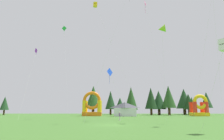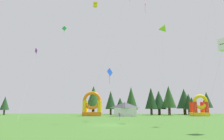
{
  "view_description": "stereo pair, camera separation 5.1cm",
  "coord_description": "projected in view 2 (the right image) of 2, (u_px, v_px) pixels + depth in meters",
  "views": [
    {
      "loc": [
        0.41,
        -29.33,
        2.26
      ],
      "look_at": [
        0.0,
        9.3,
        9.33
      ],
      "focal_mm": 33.43,
      "sensor_mm": 36.0,
      "label": 1
    },
    {
      "loc": [
        0.46,
        -29.33,
        2.26
      ],
      "look_at": [
        0.0,
        9.3,
        9.33
      ],
      "focal_mm": 33.43,
      "sensor_mm": 36.0,
      "label": 2
    }
  ],
  "objects": [
    {
      "name": "tree_row_6",
      "position": [
        159.0,
        100.0,
        72.27
      ],
      "size": [
        4.97,
        4.97,
        8.3
      ],
      "color": "#4C331E",
      "rests_on": "ground_plane"
    },
    {
      "name": "inflatable_blue_arch",
      "position": [
        92.0,
        107.0,
        61.63
      ],
      "size": [
        5.51,
        4.03,
        7.13
      ],
      "color": "orange",
      "rests_on": "ground_plane"
    },
    {
      "name": "kite_lime_delta",
      "position": [
        162.0,
        29.0,
        35.25
      ],
      "size": [
        1.67,
        3.9,
        16.19
      ],
      "color": "#8CD826",
      "rests_on": "ground_plane"
    },
    {
      "name": "festival_tent",
      "position": [
        125.0,
        109.0,
        59.24
      ],
      "size": [
        6.22,
        3.15,
        3.89
      ],
      "color": "silver",
      "rests_on": "ground_plane"
    },
    {
      "name": "inflatable_red_slide",
      "position": [
        199.0,
        108.0,
        60.82
      ],
      "size": [
        4.47,
        4.18,
        6.18
      ],
      "color": "yellow",
      "rests_on": "ground_plane"
    },
    {
      "name": "kite_white_box",
      "position": [
        224.0,
        45.0,
        20.82
      ],
      "size": [
        2.51,
        3.04,
        9.08
      ],
      "color": "white",
      "rests_on": "ground_plane"
    },
    {
      "name": "tree_row_1",
      "position": [
        93.0,
        97.0,
        74.11
      ],
      "size": [
        5.14,
        5.14,
        10.12
      ],
      "color": "#4C331E",
      "rests_on": "ground_plane"
    },
    {
      "name": "tree_row_11",
      "position": [
        207.0,
        100.0,
        69.65
      ],
      "size": [
        3.69,
        3.69,
        7.62
      ],
      "color": "#4C331E",
      "rests_on": "ground_plane"
    },
    {
      "name": "tree_row_10",
      "position": [
        192.0,
        103.0,
        70.58
      ],
      "size": [
        3.17,
        3.17,
        5.98
      ],
      "color": "#4C331E",
      "rests_on": "ground_plane"
    },
    {
      "name": "tree_row_4",
      "position": [
        131.0,
        98.0,
        70.13
      ],
      "size": [
        4.33,
        4.33,
        9.34
      ],
      "color": "#4C331E",
      "rests_on": "ground_plane"
    },
    {
      "name": "ground_plane",
      "position": [
        111.0,
        125.0,
        28.45
      ],
      "size": [
        120.0,
        120.0,
        0.0
      ],
      "primitive_type": "plane",
      "color": "#3D6B28"
    },
    {
      "name": "kite_pink_diamond",
      "position": [
        145.0,
        6.0,
        41.53
      ],
      "size": [
        4.81,
        2.11,
        23.19
      ],
      "color": "#EA599E",
      "rests_on": "ground_plane"
    },
    {
      "name": "kite_yellow_box",
      "position": [
        95.0,
        5.0,
        51.8
      ],
      "size": [
        11.9,
        3.37,
        28.15
      ],
      "color": "yellow",
      "rests_on": "ground_plane"
    },
    {
      "name": "tree_row_9",
      "position": [
        189.0,
        102.0,
        71.26
      ],
      "size": [
        3.89,
        3.89,
        7.16
      ],
      "color": "#4C331E",
      "rests_on": "ground_plane"
    },
    {
      "name": "tree_row_8",
      "position": [
        184.0,
        99.0,
        74.15
      ],
      "size": [
        5.57,
        5.57,
        9.09
      ],
      "color": "#4C331E",
      "rests_on": "ground_plane"
    },
    {
      "name": "tree_row_3",
      "position": [
        120.0,
        104.0,
        71.69
      ],
      "size": [
        3.34,
        3.34,
        5.88
      ],
      "color": "#4C331E",
      "rests_on": "ground_plane"
    },
    {
      "name": "tree_row_5",
      "position": [
        151.0,
        98.0,
        70.41
      ],
      "size": [
        4.16,
        4.16,
        9.16
      ],
      "color": "#4C331E",
      "rests_on": "ground_plane"
    },
    {
      "name": "kite_blue_diamond",
      "position": [
        109.0,
        73.0,
        39.87
      ],
      "size": [
        4.53,
        1.17,
        9.56
      ],
      "color": "blue",
      "rests_on": "ground_plane"
    },
    {
      "name": "person_left_edge",
      "position": [
        120.0,
        115.0,
        38.23
      ],
      "size": [
        0.39,
        0.39,
        1.59
      ],
      "rotation": [
        0.0,
        0.0,
        3.86
      ],
      "color": "silver",
      "rests_on": "ground_plane"
    },
    {
      "name": "tree_row_2",
      "position": [
        111.0,
        100.0,
        72.92
      ],
      "size": [
        3.69,
        3.69,
        8.24
      ],
      "color": "#4C331E",
      "rests_on": "ground_plane"
    },
    {
      "name": "tree_row_7",
      "position": [
        169.0,
        97.0,
        69.57
      ],
      "size": [
        4.72,
        4.72,
        9.69
      ],
      "color": "#4C331E",
      "rests_on": "ground_plane"
    },
    {
      "name": "kite_purple_diamond",
      "position": [
        37.0,
        52.0,
        46.3
      ],
      "size": [
        0.87,
        6.79,
        15.26
      ],
      "color": "purple",
      "rests_on": "ground_plane"
    },
    {
      "name": "tree_row_0",
      "position": [
        5.0,
        103.0,
        71.32
      ],
      "size": [
        3.01,
        3.01,
        6.21
      ],
      "color": "#4C331E",
      "rests_on": "ground_plane"
    },
    {
      "name": "kite_green_diamond",
      "position": [
        65.0,
        29.0,
        61.36
      ],
      "size": [
        3.6,
        4.94,
        25.88
      ],
      "color": "green",
      "rests_on": "ground_plane"
    }
  ]
}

